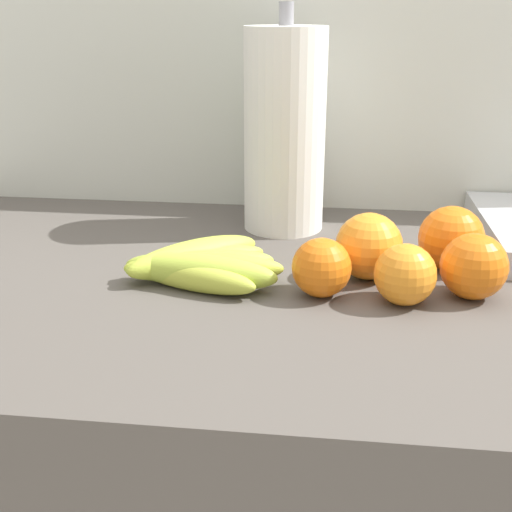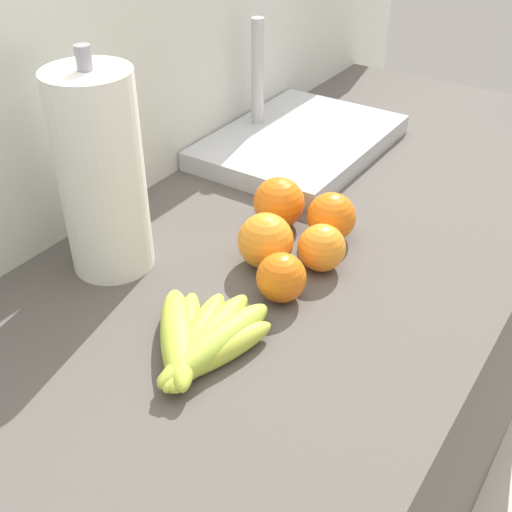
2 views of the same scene
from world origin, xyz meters
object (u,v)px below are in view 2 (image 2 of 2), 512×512
Objects in this scene: orange_right at (265,241)px; banana_bunch at (200,341)px; orange_far_right at (281,278)px; sink_basin at (299,140)px; orange_back_right at (322,248)px; orange_front at (279,203)px; paper_towel_roll at (101,175)px; orange_back_left at (330,218)px.

banana_bunch is at bearing -169.72° from orange_right.
sink_basin is at bearing 27.47° from orange_far_right.
banana_bunch is 0.58m from sink_basin.
sink_basin is (0.32, 0.22, -0.01)m from orange_back_right.
sink_basin is (0.25, 0.11, -0.02)m from orange_front.
paper_towel_roll reaches higher than orange_back_right.
paper_towel_roll reaches higher than banana_bunch.
orange_back_right is 0.39m from sink_basin.
banana_bunch is 2.42× the size of orange_front.
orange_back_left reaches higher than orange_back_right.
orange_back_right is 0.32m from paper_towel_roll.
orange_back_left is 0.34m from paper_towel_roll.
sink_basin is at bearing 35.06° from orange_back_right.
orange_right is (0.20, 0.04, 0.02)m from banana_bunch.
orange_back_left is at bearing -22.22° from orange_right.
banana_bunch is at bearing 171.72° from orange_back_right.
orange_back_left is at bearing -1.59° from banana_bunch.
orange_right is at bearing 10.28° from banana_bunch.
orange_far_right is at bearing -132.15° from orange_right.
paper_towel_roll is 0.49m from sink_basin.
orange_back_right and orange_far_right have the same top height.
orange_right is 0.08m from orange_back_right.
paper_towel_roll is at bearing 176.21° from sink_basin.
sink_basin reaches higher than orange_back_right.
orange_back_left is at bearing -45.34° from paper_towel_roll.
orange_back_right is at bearing -160.53° from orange_back_left.
orange_far_right is 0.17× the size of sink_basin.
orange_far_right is (0.14, -0.02, 0.01)m from banana_bunch.
banana_bunch is 0.26m from paper_towel_roll.
sink_basin reaches higher than orange_far_right.
orange_right is 0.26× the size of paper_towel_roll.
orange_front is (0.10, 0.04, 0.00)m from orange_right.
sink_basin is (0.47, -0.03, -0.12)m from paper_towel_roll.
orange_back_left reaches higher than banana_bunch.
banana_bunch is 2.85× the size of orange_back_right.
orange_far_right is at bearing -174.77° from orange_back_left.
orange_far_right is 0.84× the size of orange_front.
orange_back_left is (0.31, -0.01, 0.02)m from banana_bunch.
orange_front is (0.15, 0.10, 0.01)m from orange_far_right.
orange_front is at bearing 32.86° from orange_far_right.
orange_back_left is at bearing 19.47° from orange_back_right.
sink_basin is (0.24, 0.20, -0.02)m from orange_back_left.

